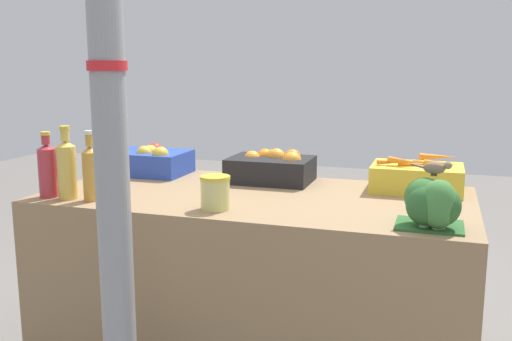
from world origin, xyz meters
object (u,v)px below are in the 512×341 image
carrot_crate (417,177)px  broccoli_pile (432,204)px  juice_bottle_amber (91,172)px  pickle_jar (215,193)px  support_pole (109,104)px  orange_crate (272,167)px  juice_bottle_golden (67,168)px  sparrow_bird (436,168)px  apple_crate (149,161)px  juice_bottle_ruby (48,169)px

carrot_crate → broccoli_pile: bearing=-82.9°
juice_bottle_amber → pickle_jar: bearing=2.3°
support_pole → orange_crate: (0.23, 0.97, -0.35)m
juice_bottle_golden → sparrow_bird: bearing=1.8°
juice_bottle_amber → pickle_jar: juice_bottle_amber is taller
support_pole → apple_crate: 1.10m
orange_crate → juice_bottle_golden: size_ratio=1.27×
support_pole → apple_crate: size_ratio=6.27×
apple_crate → orange_crate: same height
support_pole → carrot_crate: support_pole is taller
juice_bottle_ruby → pickle_jar: size_ratio=2.11×
juice_bottle_amber → broccoli_pile: bearing=-0.2°
juice_bottle_amber → support_pole: bearing=-48.3°
juice_bottle_ruby → sparrow_bird: (1.50, 0.04, 0.08)m
orange_crate → juice_bottle_amber: bearing=-134.3°
broccoli_pile → sparrow_bird: (0.00, 0.05, 0.11)m
apple_crate → juice_bottle_golden: bearing=-95.3°
juice_bottle_ruby → juice_bottle_golden: bearing=-0.0°
juice_bottle_golden → apple_crate: bearing=84.7°
orange_crate → juice_bottle_ruby: juice_bottle_ruby is taller
carrot_crate → sparrow_bird: sparrow_bird is taller
pickle_jar → support_pole: bearing=-114.1°
support_pole → carrot_crate: bearing=47.6°
juice_bottle_amber → pickle_jar: (0.52, 0.02, -0.05)m
broccoli_pile → juice_bottle_golden: 1.41m
juice_bottle_golden → sparrow_bird: (1.41, 0.04, 0.07)m
carrot_crate → juice_bottle_ruby: (-1.42, -0.58, 0.06)m
apple_crate → broccoli_pile: (1.35, -0.58, 0.02)m
carrot_crate → broccoli_pile: size_ratio=1.71×
orange_crate → carrot_crate: size_ratio=1.00×
carrot_crate → juice_bottle_golden: (-1.33, -0.58, 0.07)m
orange_crate → carrot_crate: (0.65, -0.01, -0.01)m
carrot_crate → broccoli_pile: broccoli_pile is taller
pickle_jar → sparrow_bird: 0.79m
pickle_jar → carrot_crate: bearing=38.7°
juice_bottle_ruby → sparrow_bird: 1.50m
apple_crate → broccoli_pile: size_ratio=1.71×
juice_bottle_golden → juice_bottle_amber: size_ratio=1.05×
support_pole → juice_bottle_ruby: (-0.54, 0.38, -0.30)m
apple_crate → juice_bottle_ruby: (-0.15, -0.58, 0.05)m
juice_bottle_amber → carrot_crate: bearing=25.4°
carrot_crate → pickle_jar: carrot_crate is taller
support_pole → juice_bottle_amber: support_pole is taller
apple_crate → carrot_crate: bearing=0.1°
juice_bottle_golden → sparrow_bird: size_ratio=2.17×
apple_crate → carrot_crate: size_ratio=1.00×
support_pole → pickle_jar: support_pole is taller
juice_bottle_ruby → orange_crate: bearing=37.2°
pickle_jar → juice_bottle_golden: bearing=-178.1°
juice_bottle_amber → sparrow_bird: 1.30m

